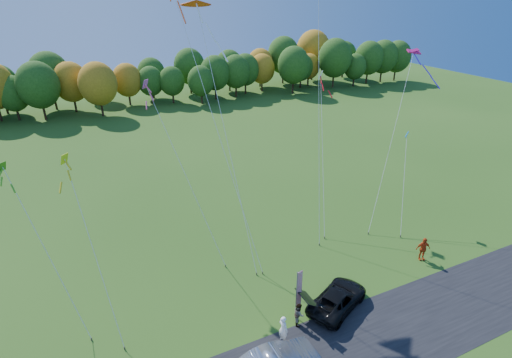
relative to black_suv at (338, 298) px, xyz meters
name	(u,v)px	position (x,y,z in m)	size (l,w,h in m)	color
ground	(295,312)	(-2.74, 0.73, -0.68)	(160.00, 160.00, 0.00)	#264D14
asphalt_strip	(331,358)	(-2.74, -3.27, -0.67)	(90.00, 6.00, 0.01)	black
tree_line	(138,108)	(-2.74, 55.73, -0.68)	(116.00, 12.00, 10.00)	#1E4711
black_suv	(338,298)	(0.00, 0.00, 0.00)	(2.25, 4.87, 1.35)	black
person_tailgate_a	(283,329)	(-4.61, -0.97, 0.26)	(0.68, 0.45, 1.87)	white
person_tailgate_b	(299,314)	(-3.07, -0.18, 0.11)	(0.76, 0.59, 1.57)	gray
person_east	(423,249)	(8.94, 1.45, 0.29)	(1.13, 0.47, 1.93)	#BE3811
feather_flag	(298,289)	(-2.80, 0.43, 1.49)	(0.47, 0.17, 3.56)	#999999
kite_delta_blue	(211,111)	(-4.34, 10.98, 10.27)	(4.08, 12.56, 22.59)	#4C3F33
kite_parafoil_orange	(319,28)	(5.35, 12.25, 15.50)	(7.07, 12.43, 32.79)	#4C3F33
kite_delta_red	(222,116)	(-3.68, 10.53, 9.97)	(2.33, 10.34, 19.39)	#4C3F33
kite_parafoil_rainbow	(392,139)	(11.47, 8.84, 6.41)	(9.18, 6.22, 14.44)	#4C3F33
kite_diamond_yellow	(94,251)	(-13.84, 5.43, 4.50)	(1.74, 6.54, 10.62)	#4C3F33
kite_diamond_green	(47,253)	(-16.33, 6.65, 4.29)	(3.32, 5.96, 10.29)	#4C3F33
kite_diamond_white	(323,153)	(5.42, 10.54, 5.50)	(3.89, 7.59, 12.83)	#4C3F33
kite_diamond_pink	(186,177)	(-6.78, 10.18, 5.86)	(3.81, 6.85, 13.49)	#4C3F33
kite_diamond_blue_low	(404,184)	(11.29, 6.53, 3.10)	(3.69, 4.65, 7.92)	#4C3F33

